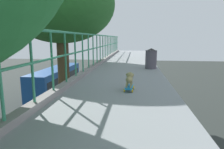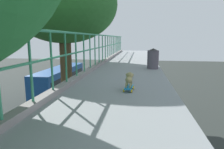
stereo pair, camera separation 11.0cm
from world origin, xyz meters
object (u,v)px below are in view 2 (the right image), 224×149
(litter_bin, at_px, (153,58))
(small_dog, at_px, (129,78))
(toy_skateboard, at_px, (129,87))
(city_bus, at_px, (60,80))

(litter_bin, bearing_deg, small_dog, -102.16)
(small_dog, bearing_deg, toy_skateboard, -97.95)
(toy_skateboard, bearing_deg, city_bus, 117.50)
(city_bus, bearing_deg, litter_bin, -55.18)
(toy_skateboard, bearing_deg, litter_bin, 77.87)
(small_dog, bearing_deg, litter_bin, 77.84)
(city_bus, relative_size, small_dog, 25.83)
(toy_skateboard, height_order, litter_bin, litter_bin)
(city_bus, relative_size, toy_skateboard, 23.23)
(city_bus, xyz_separation_m, small_dog, (9.16, -17.56, 4.03))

